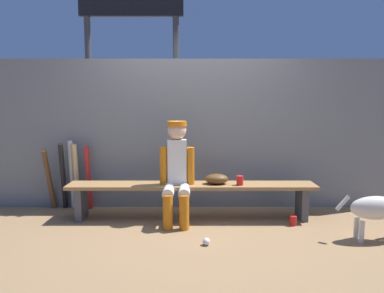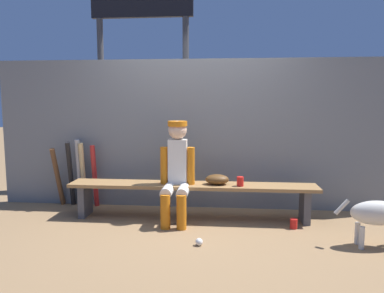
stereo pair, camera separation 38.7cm
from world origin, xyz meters
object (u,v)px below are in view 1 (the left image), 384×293
baseball (207,242)px  scoreboard (135,21)px  bat_wood_natural (77,177)px  baseball_glove (217,179)px  player_seated (177,168)px  cup_on_bench (240,180)px  bat_wood_dark (50,180)px  bat_aluminum_black (64,176)px  dugout_bench (192,191)px  cup_on_ground (293,221)px  bat_aluminum_silver (72,175)px  bat_aluminum_red (89,178)px  dog (382,208)px

baseball → scoreboard: size_ratio=0.02×
bat_wood_natural → scoreboard: (0.61, 1.21, 2.22)m
baseball_glove → scoreboard: 2.93m
player_seated → bat_wood_natural: (-1.33, 0.48, -0.20)m
cup_on_bench → bat_wood_dark: bearing=170.0°
bat_wood_natural → bat_aluminum_black: size_ratio=0.97×
dugout_bench → cup_on_bench: size_ratio=26.85×
bat_wood_dark → cup_on_ground: bearing=-11.4°
baseball_glove → bat_wood_dark: bat_wood_dark is taller
cup_on_ground → bat_wood_natural: bearing=166.9°
bat_aluminum_black → scoreboard: size_ratio=0.23×
bat_aluminum_silver → cup_on_bench: (2.13, -0.47, 0.03)m
bat_aluminum_red → scoreboard: scoreboard is taller
bat_wood_natural → bat_aluminum_silver: bat_aluminum_silver is taller
scoreboard → dog: bearing=-39.1°
bat_aluminum_red → cup_on_ground: bat_aluminum_red is taller
bat_aluminum_silver → scoreboard: 2.59m
bat_wood_natural → bat_aluminum_silver: bearing=156.4°
bat_aluminum_silver → cup_on_bench: size_ratio=8.28×
bat_wood_natural → cup_on_bench: (2.07, -0.44, 0.05)m
scoreboard → dog: (2.80, -2.28, -2.32)m
bat_aluminum_red → baseball: size_ratio=11.27×
bat_aluminum_silver → baseball: bat_aluminum_silver is taller
baseball_glove → bat_wood_natural: bearing=168.2°
dugout_bench → bat_aluminum_silver: bearing=165.5°
cup_on_ground → bat_aluminum_black: bearing=167.9°
dugout_bench → baseball: bearing=-79.9°
bat_aluminum_red → bat_aluminum_black: (-0.32, -0.02, 0.03)m
player_seated → cup_on_bench: player_seated is taller
player_seated → bat_aluminum_black: player_seated is taller
player_seated → cup_on_ground: bearing=-6.0°
dugout_bench → cup_on_bench: 0.59m
scoreboard → bat_aluminum_red: bearing=-111.0°
bat_wood_dark → bat_aluminum_black: bearing=0.3°
dugout_bench → bat_wood_dark: 1.88m
dog → player_seated: bearing=164.2°
bat_wood_dark → cup_on_bench: 2.45m
bat_wood_natural → bat_aluminum_black: (-0.17, -0.01, 0.01)m
baseball_glove → player_seated: bearing=-167.4°
bat_aluminum_black → bat_wood_dark: size_ratio=1.10×
bat_aluminum_black → dog: bat_aluminum_black is taller
cup_on_ground → baseball_glove: bearing=164.2°
bat_wood_dark → cup_on_bench: (2.41, -0.42, 0.08)m
player_seated → bat_wood_dark: (-1.67, 0.46, -0.23)m
player_seated → bat_wood_dark: player_seated is taller
bat_wood_natural → dugout_bench: bearing=-14.1°
player_seated → dog: player_seated is taller
bat_aluminum_silver → bat_wood_dark: (-0.28, -0.04, -0.05)m
dugout_bench → baseball: size_ratio=39.92×
cup_on_ground → cup_on_bench: 0.75m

